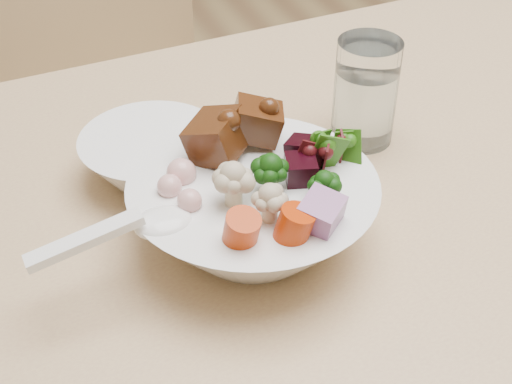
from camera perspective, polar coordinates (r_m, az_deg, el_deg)
dining_table at (r=0.89m, az=17.54°, el=-1.50°), size 1.57×0.95×0.71m
chair_far at (r=1.35m, az=-10.63°, el=7.51°), size 0.49×0.49×0.91m
food_bowl at (r=0.68m, az=-0.13°, el=-1.14°), size 0.24×0.24×0.13m
soup_spoon at (r=0.62m, az=-8.97°, el=-2.77°), size 0.15×0.05×0.03m
water_glass at (r=0.83m, az=8.71°, el=7.61°), size 0.07×0.07×0.12m
side_bowl at (r=0.78m, az=-8.28°, el=2.74°), size 0.15×0.15×0.05m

